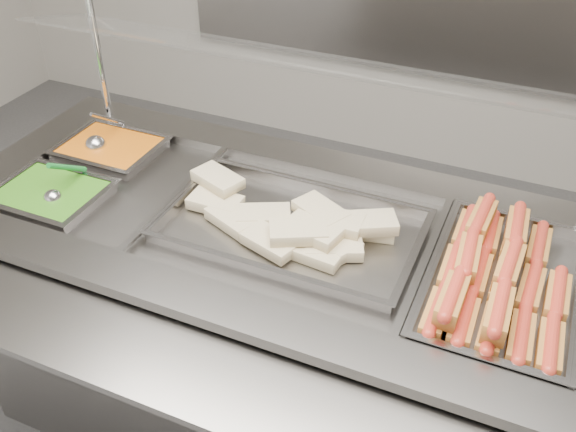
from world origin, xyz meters
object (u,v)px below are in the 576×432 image
at_px(sneeze_guard, 304,64).
at_px(ladle, 97,144).
at_px(serving_spoon, 56,193).
at_px(steam_counter, 274,333).
at_px(pan_wraps, 291,231).
at_px(pan_hotdogs, 501,292).

height_order(sneeze_guard, ladle, sneeze_guard).
height_order(ladle, serving_spoon, ladle).
distance_m(steam_counter, serving_spoon, 0.87).
bearing_deg(pan_wraps, steam_counter, -179.87).
relative_size(steam_counter, ladle, 9.79).
bearing_deg(ladle, serving_spoon, -75.86).
height_order(sneeze_guard, serving_spoon, sneeze_guard).
bearing_deg(serving_spoon, sneeze_guard, 31.06).
distance_m(steam_counter, ladle, 0.93).
bearing_deg(steam_counter, pan_wraps, 0.13).
relative_size(pan_hotdogs, pan_wraps, 0.81).
xyz_separation_m(sneeze_guard, pan_wraps, (0.07, -0.24, -0.43)).
relative_size(steam_counter, pan_wraps, 2.76).
distance_m(pan_hotdogs, serving_spoon, 1.39).
xyz_separation_m(sneeze_guard, serving_spoon, (-0.68, -0.41, -0.39)).
relative_size(sneeze_guard, serving_spoon, 9.22).
xyz_separation_m(pan_hotdogs, serving_spoon, (-1.38, -0.17, 0.06)).
bearing_deg(serving_spoon, pan_wraps, 12.65).
bearing_deg(sneeze_guard, pan_wraps, -74.52).
distance_m(pan_hotdogs, ladle, 1.46).
bearing_deg(pan_hotdogs, steam_counter, -179.87).
bearing_deg(pan_hotdogs, pan_wraps, -179.87).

